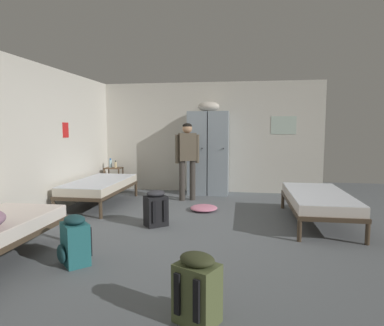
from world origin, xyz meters
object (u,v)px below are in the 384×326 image
at_px(lotion_bottle, 116,165).
at_px(backpack_teal, 74,241).
at_px(person_traveler, 187,154).
at_px(water_bottle, 110,163).
at_px(locker_bank, 208,151).
at_px(clothes_pile_pink, 204,208).
at_px(bed_right, 318,199).
at_px(backpack_black, 156,209).
at_px(backpack_olive, 198,289).
at_px(bed_left_rear, 100,186).
at_px(shelf_unit, 114,177).

relative_size(lotion_bottle, backpack_teal, 0.30).
bearing_deg(person_traveler, water_bottle, 161.10).
relative_size(locker_bank, clothes_pile_pink, 4.08).
bearing_deg(lotion_bottle, backpack_teal, -74.67).
xyz_separation_m(bed_right, backpack_teal, (-2.98, -2.05, -0.12)).
xyz_separation_m(water_bottle, backpack_black, (1.75, -2.51, -0.40)).
bearing_deg(backpack_olive, locker_bank, 94.98).
distance_m(bed_left_rear, bed_right, 3.95).
bearing_deg(person_traveler, locker_bank, 64.01).
bearing_deg(backpack_teal, person_traveler, 78.57).
relative_size(person_traveler, water_bottle, 7.47).
relative_size(bed_right, backpack_teal, 3.45).
relative_size(bed_left_rear, person_traveler, 1.20).
relative_size(shelf_unit, lotion_bottle, 3.40).
relative_size(bed_right, water_bottle, 8.95).
bearing_deg(person_traveler, bed_left_rear, -156.75).
bearing_deg(backpack_black, person_traveler, 84.32).
distance_m(locker_bank, person_traveler, 0.82).
bearing_deg(backpack_teal, lotion_bottle, 105.33).
bearing_deg(person_traveler, backpack_olive, -79.46).
distance_m(locker_bank, bed_right, 2.90).
bearing_deg(locker_bank, clothes_pile_pink, -86.96).
relative_size(locker_bank, backpack_black, 3.76).
xyz_separation_m(person_traveler, backpack_olive, (0.79, -4.26, -0.70)).
bearing_deg(backpack_olive, shelf_unit, 118.34).
height_order(person_traveler, backpack_teal, person_traveler).
distance_m(locker_bank, backpack_black, 2.73).
height_order(locker_bank, lotion_bottle, locker_bank).
bearing_deg(person_traveler, backpack_black, -95.68).
bearing_deg(backpack_olive, water_bottle, 118.96).
distance_m(bed_right, lotion_bottle, 4.52).
distance_m(bed_left_rear, backpack_olive, 4.30).
height_order(backpack_olive, backpack_teal, same).
relative_size(person_traveler, backpack_teal, 2.88).
bearing_deg(locker_bank, backpack_olive, -85.02).
relative_size(backpack_teal, backpack_black, 1.00).
bearing_deg(bed_right, person_traveler, 149.64).
relative_size(shelf_unit, bed_left_rear, 0.30).
height_order(bed_right, backpack_olive, backpack_olive).
relative_size(locker_bank, shelf_unit, 3.63).
bearing_deg(water_bottle, bed_left_rear, -76.26).
height_order(shelf_unit, backpack_olive, shelf_unit).
bearing_deg(clothes_pile_pink, backpack_olive, -84.16).
relative_size(shelf_unit, backpack_olive, 1.04).
bearing_deg(bed_left_rear, backpack_teal, -71.31).
xyz_separation_m(backpack_teal, clothes_pile_pink, (1.13, 2.58, -0.21)).
height_order(person_traveler, clothes_pile_pink, person_traveler).
distance_m(lotion_bottle, backpack_olive, 5.51).
xyz_separation_m(shelf_unit, backpack_teal, (1.17, -4.03, -0.09)).
bearing_deg(person_traveler, backpack_teal, -101.43).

